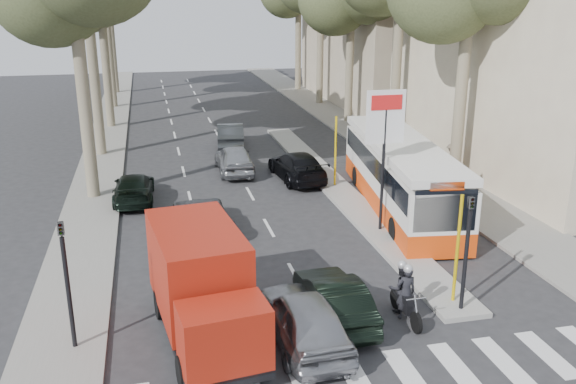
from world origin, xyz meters
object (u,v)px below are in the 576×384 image
red_truck (202,285)px  city_bus (400,173)px  motorcycle (403,292)px  dark_hatchback (334,298)px  silver_hatchback (304,318)px

red_truck → city_bus: red_truck is taller
city_bus → motorcycle: size_ratio=5.72×
red_truck → dark_hatchback: bearing=-4.7°
silver_hatchback → motorcycle: 3.23m
dark_hatchback → red_truck: size_ratio=0.69×
red_truck → city_bus: 12.76m
dark_hatchback → motorcycle: bearing=170.2°
red_truck → city_bus: bearing=36.1°
silver_hatchback → red_truck: (-2.57, 0.85, 0.84)m
silver_hatchback → dark_hatchback: size_ratio=1.09×
silver_hatchback → city_bus: bearing=-127.9°
motorcycle → red_truck: bearing=178.0°
silver_hatchback → dark_hatchback: bearing=-141.8°
silver_hatchback → city_bus: 11.74m
motorcycle → silver_hatchback: bearing=-167.8°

